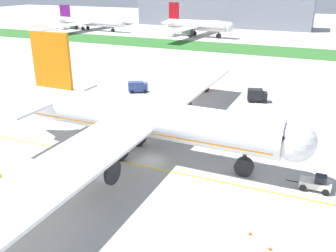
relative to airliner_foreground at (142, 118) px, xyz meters
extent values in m
plane|color=#ADAAA5|center=(2.05, -1.23, -6.38)|extent=(600.00, 600.00, 0.00)
cube|color=yellow|center=(2.05, -3.45, -6.38)|extent=(280.00, 0.36, 0.01)
cube|color=#2D6628|center=(2.05, 105.29, -6.33)|extent=(320.00, 24.00, 0.10)
cylinder|color=white|center=(0.69, -0.01, 0.18)|extent=(41.81, 6.43, 5.83)
cube|color=orange|center=(0.69, -0.01, -0.84)|extent=(40.14, 5.94, 0.70)
sphere|color=white|center=(23.15, -0.33, 0.18)|extent=(5.54, 5.54, 5.54)
cone|color=white|center=(-22.80, 0.32, 0.62)|extent=(6.49, 5.05, 4.96)
cube|color=orange|center=(-16.84, 0.24, 7.76)|extent=(7.52, 0.69, 9.33)
cube|color=white|center=(-17.59, 6.08, 1.05)|extent=(4.72, 9.40, 0.41)
cube|color=white|center=(-17.76, -5.58, 1.05)|extent=(4.72, 9.40, 0.41)
cube|color=white|center=(-1.09, 21.71, -0.55)|extent=(9.72, 37.69, 0.47)
cube|color=white|center=(-1.71, -21.68, -0.55)|extent=(9.72, 37.69, 0.47)
cylinder|color=#B7BABF|center=(0.04, 13.25, -2.31)|extent=(5.59, 3.29, 3.21)
cylinder|color=black|center=(2.81, 13.21, -2.31)|extent=(0.53, 3.38, 3.37)
cylinder|color=#B7BABF|center=(-0.34, -13.24, -2.31)|extent=(5.59, 3.29, 3.21)
cylinder|color=black|center=(2.43, -13.28, -2.31)|extent=(0.53, 3.38, 3.37)
cylinder|color=black|center=(16.54, -0.24, -3.87)|extent=(0.61, 0.61, 2.26)
cylinder|color=black|center=(16.54, -0.24, -5.00)|extent=(2.79, 1.29, 2.77)
cylinder|color=black|center=(-2.61, 3.10, -3.87)|extent=(0.61, 0.61, 2.26)
cylinder|color=black|center=(-2.61, 3.10, -5.00)|extent=(2.79, 1.29, 2.77)
cylinder|color=black|center=(-2.70, -3.03, -3.87)|extent=(0.61, 0.61, 2.26)
cylinder|color=black|center=(-2.70, -3.03, -5.00)|extent=(2.79, 1.29, 2.77)
cube|color=black|center=(22.28, -0.32, 0.91)|extent=(2.10, 4.40, 1.05)
sphere|color=black|center=(-15.13, 3.07, 0.70)|extent=(0.41, 0.41, 0.41)
sphere|color=black|center=(-12.25, 3.03, 0.70)|extent=(0.41, 0.41, 0.41)
sphere|color=black|center=(-9.36, 2.99, 0.70)|extent=(0.41, 0.41, 0.41)
sphere|color=black|center=(-6.48, 2.95, 0.70)|extent=(0.41, 0.41, 0.41)
sphere|color=black|center=(-3.60, 2.91, 0.70)|extent=(0.41, 0.41, 0.41)
sphere|color=black|center=(-0.72, 2.87, 0.70)|extent=(0.41, 0.41, 0.41)
sphere|color=black|center=(2.17, 2.83, 0.70)|extent=(0.41, 0.41, 0.41)
sphere|color=black|center=(5.05, 2.79, 0.70)|extent=(0.41, 0.41, 0.41)
sphere|color=black|center=(7.93, 2.74, 0.70)|extent=(0.41, 0.41, 0.41)
sphere|color=black|center=(10.82, 2.70, 0.70)|extent=(0.41, 0.41, 0.41)
sphere|color=black|center=(13.70, 2.66, 0.70)|extent=(0.41, 0.41, 0.41)
sphere|color=black|center=(16.58, 2.62, 0.70)|extent=(0.41, 0.41, 0.41)
cube|color=white|center=(26.35, -0.38, -5.51)|extent=(4.10, 2.13, 0.85)
cube|color=black|center=(26.96, -0.38, -4.63)|extent=(1.49, 1.59, 0.90)
cylinder|color=black|center=(23.42, -0.33, -5.78)|extent=(1.80, 0.15, 0.12)
cylinder|color=black|center=(24.92, -1.39, -5.93)|extent=(0.90, 0.36, 0.90)
cylinder|color=black|center=(24.95, 0.68, -5.93)|extent=(0.90, 0.36, 0.90)
cylinder|color=black|center=(27.76, -1.43, -5.93)|extent=(0.90, 0.36, 0.90)
cylinder|color=black|center=(27.79, 0.64, -5.93)|extent=(0.90, 0.36, 0.90)
cylinder|color=black|center=(-14.43, -15.80, -5.98)|extent=(0.12, 0.12, 0.80)
cylinder|color=#BFE519|center=(-14.33, -15.70, -5.32)|extent=(0.09, 0.09, 0.51)
cylinder|color=black|center=(-14.56, -15.93, -5.98)|extent=(0.12, 0.12, 0.80)
cube|color=#BFE519|center=(-14.49, -15.87, -5.29)|extent=(0.46, 0.47, 0.57)
cube|color=#F2590C|center=(20.20, -13.46, -6.37)|extent=(0.36, 0.36, 0.03)
cone|color=#F2590C|center=(20.20, -13.46, -6.08)|extent=(0.28, 0.28, 0.55)
cylinder|color=white|center=(20.20, -13.46, -6.05)|extent=(0.17, 0.17, 0.06)
cube|color=#F2590C|center=(22.68, -15.13, -6.37)|extent=(0.36, 0.36, 0.03)
cone|color=#F2590C|center=(22.68, -15.13, -6.08)|extent=(0.28, 0.28, 0.55)
cylinder|color=white|center=(22.68, -15.13, -6.05)|extent=(0.17, 0.17, 0.06)
cube|color=#B21E19|center=(-4.36, 39.24, -4.57)|extent=(4.43, 3.31, 2.73)
cube|color=#B21E19|center=(-1.95, 40.00, -5.01)|extent=(2.10, 2.50, 1.85)
cube|color=#263347|center=(-1.27, 40.21, -4.64)|extent=(0.64, 1.81, 0.81)
cylinder|color=black|center=(-2.29, 41.06, -5.93)|extent=(0.95, 0.55, 0.90)
cylinder|color=black|center=(-1.62, 38.93, -5.93)|extent=(0.95, 0.55, 0.90)
cylinder|color=black|center=(-5.63, 40.01, -5.93)|extent=(0.95, 0.55, 0.90)
cylinder|color=black|center=(-4.97, 37.88, -5.93)|extent=(0.95, 0.55, 0.90)
cube|color=#33478C|center=(-17.92, 31.57, -4.76)|extent=(4.16, 3.39, 2.34)
cube|color=#33478C|center=(-15.82, 32.57, -4.95)|extent=(2.12, 2.36, 1.96)
cube|color=#263347|center=(-15.22, 32.86, -4.56)|extent=(0.80, 1.57, 0.86)
cylinder|color=black|center=(-16.25, 33.49, -5.93)|extent=(0.94, 0.66, 0.90)
cylinder|color=black|center=(-15.38, 31.66, -5.93)|extent=(0.94, 0.66, 0.90)
cylinder|color=black|center=(-19.18, 32.09, -5.93)|extent=(0.94, 0.66, 0.90)
cylinder|color=black|center=(-18.31, 30.27, -5.93)|extent=(0.94, 0.66, 0.90)
cube|color=black|center=(11.28, 35.72, -4.64)|extent=(3.80, 3.03, 2.58)
cube|color=black|center=(13.35, 36.26, -4.97)|extent=(1.81, 2.43, 1.93)
cube|color=#263347|center=(13.93, 36.41, -4.58)|extent=(0.56, 1.86, 0.85)
cylinder|color=black|center=(13.06, 37.36, -5.93)|extent=(0.95, 0.52, 0.90)
cylinder|color=black|center=(13.63, 35.17, -5.93)|extent=(0.95, 0.52, 0.90)
cylinder|color=black|center=(10.19, 36.61, -5.93)|extent=(0.95, 0.52, 0.90)
cylinder|color=black|center=(10.76, 34.42, -5.93)|extent=(0.95, 0.52, 0.90)
cylinder|color=white|center=(-99.55, 131.47, -1.76)|extent=(41.71, 7.53, 4.11)
cube|color=#661472|center=(-99.55, 131.47, -2.48)|extent=(40.03, 7.07, 0.49)
sphere|color=white|center=(-77.74, 129.66, -1.76)|extent=(3.91, 3.91, 3.91)
cone|color=white|center=(-122.08, 133.34, -1.45)|extent=(4.80, 3.86, 3.50)
cube|color=#661472|center=(-116.93, 132.91, 3.59)|extent=(7.48, 1.03, 6.58)
cube|color=white|center=(-117.41, 137.08, -1.14)|extent=(5.09, 6.93, 0.29)
cube|color=white|center=(-118.09, 128.88, -1.14)|extent=(5.09, 6.93, 0.29)
cube|color=white|center=(-99.91, 152.31, -2.27)|extent=(12.19, 37.99, 0.33)
cube|color=white|center=(-103.34, 110.98, -2.27)|extent=(12.19, 37.99, 0.33)
cylinder|color=#B7BABF|center=(-99.36, 143.83, -3.51)|extent=(4.08, 2.58, 2.26)
cylinder|color=black|center=(-97.41, 143.67, -3.51)|extent=(0.53, 2.39, 2.37)
cylinder|color=#B7BABF|center=(-101.40, 119.25, -3.51)|extent=(4.08, 2.58, 2.26)
cylinder|color=black|center=(-99.45, 119.09, -3.51)|extent=(0.53, 2.39, 2.37)
cylinder|color=black|center=(-83.83, 130.17, -4.61)|extent=(0.43, 0.43, 1.59)
cylinder|color=black|center=(-83.83, 130.17, -5.41)|extent=(2.02, 1.04, 1.95)
cylinder|color=black|center=(-102.68, 133.90, -4.61)|extent=(0.43, 0.43, 1.59)
cylinder|color=black|center=(-102.68, 133.90, -5.41)|extent=(2.02, 1.04, 1.95)
cylinder|color=black|center=(-103.04, 129.59, -4.61)|extent=(0.43, 0.43, 1.59)
cylinder|color=black|center=(-103.04, 129.59, -5.41)|extent=(2.02, 1.04, 1.95)
cylinder|color=white|center=(-35.83, 131.29, -0.75)|extent=(30.88, 7.17, 5.00)
cube|color=#B20C14|center=(-35.83, 131.29, -1.63)|extent=(29.63, 6.69, 0.60)
sphere|color=white|center=(-19.20, 130.10, -0.75)|extent=(4.75, 4.75, 4.75)
cone|color=white|center=(-53.34, 132.54, -0.38)|extent=(5.79, 4.64, 4.25)
cube|color=#B20C14|center=(-48.65, 132.21, 5.75)|extent=(5.53, 0.89, 8.01)
cube|color=white|center=(-48.90, 137.24, 0.00)|extent=(3.93, 8.23, 0.35)
cube|color=white|center=(-49.62, 127.26, 0.00)|extent=(3.93, 8.23, 0.35)
cube|color=white|center=(-36.20, 147.63, -1.38)|extent=(8.68, 27.95, 0.40)
cube|color=white|center=(-38.52, 115.17, -1.38)|extent=(8.68, 27.95, 0.40)
cylinder|color=#B7BABF|center=(-35.72, 141.39, -2.89)|extent=(4.94, 3.08, 2.75)
cylinder|color=black|center=(-33.35, 141.22, -2.89)|extent=(0.62, 2.91, 2.89)
cylinder|color=#B7BABF|center=(-37.16, 121.28, -2.89)|extent=(4.94, 3.08, 2.75)
cylinder|color=black|center=(-34.79, 121.12, -2.89)|extent=(0.62, 2.91, 2.89)
cylinder|color=black|center=(-24.23, 130.46, -4.22)|extent=(0.52, 0.52, 1.94)
cylinder|color=black|center=(-24.23, 130.46, -5.19)|extent=(2.45, 1.24, 2.38)
cylinder|color=black|center=(-38.09, 134.09, -4.22)|extent=(0.52, 0.52, 1.94)
cylinder|color=black|center=(-38.09, 134.09, -5.19)|extent=(2.45, 1.24, 2.38)
cylinder|color=black|center=(-38.46, 128.85, -4.22)|extent=(0.52, 0.52, 1.94)
cylinder|color=black|center=(-38.46, 128.85, -5.19)|extent=(2.45, 1.24, 2.38)
cube|color=gray|center=(-36.11, 179.92, 2.62)|extent=(104.55, 20.00, 18.00)
camera|label=1|loc=(25.09, -48.54, 20.35)|focal=39.53mm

